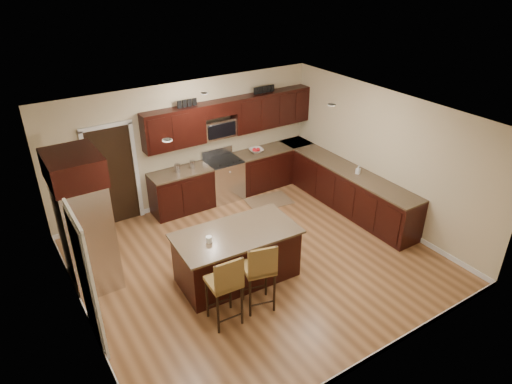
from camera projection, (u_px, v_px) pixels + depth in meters
floor at (258, 261)px, 8.30m from camera, size 6.00×6.00×0.00m
ceiling at (258, 119)px, 7.03m from camera, size 6.00×6.00×0.00m
wall_back at (188, 144)px, 9.70m from camera, size 6.00×0.00×6.00m
wall_left at (74, 253)px, 6.23m from camera, size 0.00×5.50×5.50m
wall_right at (384, 157)px, 9.10m from camera, size 0.00×5.50×5.50m
base_cabinets at (294, 183)px, 10.06m from camera, size 4.02×3.96×0.92m
upper_cabinets at (233, 116)px, 9.85m from camera, size 4.00×0.33×0.80m
range at (224, 179)px, 10.22m from camera, size 0.76×0.64×1.11m
microwave at (218, 128)px, 9.79m from camera, size 0.76×0.31×0.40m
doorway at (113, 176)px, 9.05m from camera, size 0.85×0.03×2.06m
pantry_door at (85, 283)px, 6.17m from camera, size 0.03×0.80×2.04m
letter_decor at (227, 96)px, 9.57m from camera, size 2.20×0.03×0.15m
island at (237, 257)px, 7.69m from camera, size 2.10×1.17×0.92m
stool_left at (226, 283)px, 6.58m from camera, size 0.48×0.48×1.22m
stool_mid at (260, 269)px, 6.86m from camera, size 0.56×0.56×1.22m
refrigerator at (84, 220)px, 7.27m from camera, size 0.79×1.01×2.35m
floor_mat at (269, 201)px, 10.27m from camera, size 1.06×0.77×0.01m
fruit_bowl at (256, 151)px, 10.40m from camera, size 0.35×0.35×0.08m
soap_bottle at (358, 170)px, 9.38m from camera, size 0.10×0.10×0.18m
canister_tall at (177, 168)px, 9.45m from camera, size 0.12×0.12×0.18m
canister_short at (192, 164)px, 9.61m from camera, size 0.11×0.11×0.17m
island_jar at (209, 239)px, 7.20m from camera, size 0.10×0.10×0.10m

